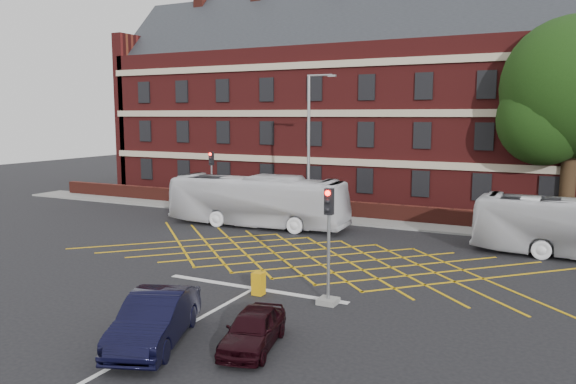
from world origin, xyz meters
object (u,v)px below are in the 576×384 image
at_px(car_maroon, 253,329).
at_px(deciduous_tree, 572,98).
at_px(bus_left, 257,201).
at_px(utility_cabinet, 258,284).
at_px(car_navy, 155,319).
at_px(traffic_light_far, 212,187).
at_px(direction_signs, 191,191).
at_px(traffic_light_near, 328,257).
at_px(street_lamp, 309,174).

relative_size(car_maroon, deciduous_tree, 0.27).
distance_m(bus_left, car_maroon, 18.47).
bearing_deg(utility_cabinet, deciduous_tree, 62.23).
bearing_deg(bus_left, car_maroon, -153.94).
height_order(car_navy, traffic_light_far, traffic_light_far).
relative_size(traffic_light_far, direction_signs, 1.94).
bearing_deg(traffic_light_far, deciduous_tree, 11.79).
height_order(car_maroon, traffic_light_near, traffic_light_near).
xyz_separation_m(deciduous_tree, traffic_light_near, (-7.61, -19.59, -6.14)).
distance_m(deciduous_tree, utility_cabinet, 23.59).
relative_size(deciduous_tree, direction_signs, 5.80).
height_order(deciduous_tree, direction_signs, deciduous_tree).
bearing_deg(traffic_light_near, direction_signs, 138.82).
height_order(traffic_light_far, street_lamp, street_lamp).
xyz_separation_m(car_maroon, traffic_light_near, (0.49, 4.63, 1.18)).
bearing_deg(street_lamp, deciduous_tree, 24.61).
xyz_separation_m(car_maroon, direction_signs, (-16.47, 19.47, 0.79)).
xyz_separation_m(deciduous_tree, street_lamp, (-14.27, -6.54, -4.68)).
height_order(bus_left, car_navy, bus_left).
xyz_separation_m(car_maroon, traffic_light_far, (-14.64, 19.47, 1.18)).
height_order(deciduous_tree, traffic_light_far, deciduous_tree).
relative_size(traffic_light_near, direction_signs, 1.94).
bearing_deg(car_maroon, bus_left, 106.70).
xyz_separation_m(deciduous_tree, traffic_light_far, (-22.75, -4.75, -6.14)).
distance_m(traffic_light_far, utility_cabinet, 19.50).
height_order(traffic_light_near, traffic_light_far, same).
xyz_separation_m(car_maroon, deciduous_tree, (8.11, 24.22, 7.32)).
bearing_deg(bus_left, utility_cabinet, -153.37).
bearing_deg(car_navy, direction_signs, 103.04).
bearing_deg(traffic_light_near, car_navy, -120.35).
relative_size(street_lamp, utility_cabinet, 10.60).
bearing_deg(car_navy, deciduous_tree, 45.97).
xyz_separation_m(bus_left, utility_cabinet, (6.68, -11.68, -1.16)).
bearing_deg(car_maroon, utility_cabinet, 105.16).
relative_size(traffic_light_far, utility_cabinet, 4.88).
relative_size(bus_left, direction_signs, 5.20).
xyz_separation_m(deciduous_tree, direction_signs, (-24.58, -4.75, -6.53)).
distance_m(street_lamp, utility_cabinet, 14.09).
height_order(direction_signs, utility_cabinet, direction_signs).
bearing_deg(direction_signs, car_maroon, -49.77).
bearing_deg(car_navy, traffic_light_far, 99.34).
height_order(car_maroon, direction_signs, direction_signs).
bearing_deg(traffic_light_near, utility_cabinet, -175.78).
height_order(car_maroon, street_lamp, street_lamp).
height_order(bus_left, deciduous_tree, deciduous_tree).
distance_m(deciduous_tree, direction_signs, 25.87).
bearing_deg(car_maroon, traffic_light_near, 71.42).
relative_size(deciduous_tree, traffic_light_far, 2.98).
relative_size(car_navy, street_lamp, 0.50).
height_order(bus_left, direction_signs, bus_left).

